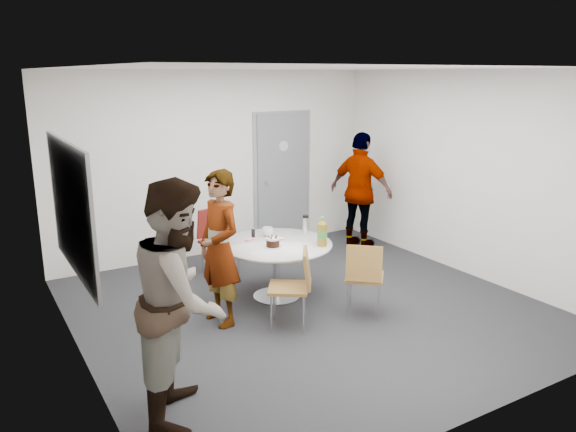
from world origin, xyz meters
TOP-DOWN VIEW (x-y plane):
  - floor at (0.00, 0.00)m, footprint 5.00×5.00m
  - ceiling at (0.00, 0.00)m, footprint 5.00×5.00m
  - wall_back at (0.00, 2.50)m, footprint 5.00×0.00m
  - wall_left at (-2.50, 0.00)m, footprint 0.00×5.00m
  - wall_right at (2.50, 0.00)m, footprint 0.00×5.00m
  - wall_front at (0.00, -2.50)m, footprint 5.00×0.00m
  - door at (1.10, 2.48)m, footprint 1.02×0.17m
  - whiteboard at (-2.46, 0.20)m, footprint 0.04×1.90m
  - table at (-0.12, 0.44)m, footprint 1.33×1.33m
  - chair_near_left at (-0.38, -0.36)m, footprint 0.60×0.59m
  - chair_near_right at (0.40, -0.52)m, footprint 0.59×0.60m
  - chair_far at (-0.43, 1.64)m, footprint 0.51×0.55m
  - person_main at (-1.02, 0.16)m, footprint 0.48×0.66m
  - person_left at (-1.95, -1.19)m, footprint 1.08×1.16m
  - person_right at (1.95, 1.55)m, footprint 0.79×1.14m

SIDE VIEW (x-z plane):
  - floor at x=0.00m, z-range 0.00..0.00m
  - chair_near_right at x=0.40m, z-range 0.09..0.95m
  - chair_near_left at x=-0.38m, z-range 0.09..0.96m
  - chair_far at x=-0.43m, z-range 0.10..0.99m
  - table at x=-0.12m, z-range 0.09..1.13m
  - person_main at x=-1.02m, z-range 0.00..1.69m
  - person_right at x=1.95m, z-range 0.00..1.80m
  - person_left at x=-1.95m, z-range 0.00..1.90m
  - door at x=1.10m, z-range -0.03..2.09m
  - wall_back at x=0.00m, z-range -1.15..3.85m
  - wall_left at x=-2.50m, z-range -1.15..3.85m
  - wall_right at x=2.50m, z-range -1.15..3.85m
  - wall_front at x=0.00m, z-range -1.15..3.85m
  - whiteboard at x=-2.46m, z-range 0.82..2.08m
  - ceiling at x=0.00m, z-range 2.70..2.70m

